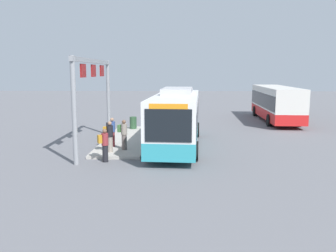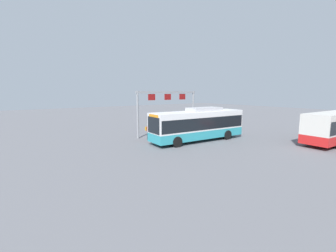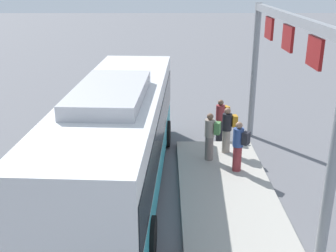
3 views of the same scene
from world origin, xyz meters
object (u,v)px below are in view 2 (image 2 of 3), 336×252
object	(u,v)px
bus_main	(198,124)
person_waiting_mid	(160,129)
person_waiting_far	(170,127)
person_boarding	(148,131)
trash_bin	(211,127)
person_waiting_near	(168,129)

from	to	relation	value
bus_main	person_waiting_mid	world-z (taller)	bus_main
person_waiting_far	bus_main	bearing A→B (deg)	48.76
bus_main	person_boarding	size ratio (longest dim) A/B	6.43
bus_main	trash_bin	distance (m)	6.47
bus_main	person_waiting_far	xyz separation A→B (m)	(0.98, -3.72, -0.76)
bus_main	person_waiting_far	size ratio (longest dim) A/B	6.43
person_waiting_near	person_waiting_far	world-z (taller)	same
person_waiting_far	person_waiting_mid	bearing A→B (deg)	-50.20
person_waiting_mid	person_waiting_near	bearing A→B (deg)	38.18
person_waiting_mid	person_waiting_far	world-z (taller)	same
bus_main	person_waiting_near	size ratio (longest dim) A/B	6.43
person_boarding	person_waiting_near	distance (m)	2.23
person_waiting_near	trash_bin	bearing A→B (deg)	112.04
person_waiting_near	trash_bin	world-z (taller)	person_waiting_near
person_waiting_mid	bus_main	bearing A→B (deg)	29.59
person_boarding	person_waiting_near	bearing A→B (deg)	47.25
person_waiting_mid	trash_bin	bearing A→B (deg)	83.30
person_waiting_near	person_waiting_mid	bearing A→B (deg)	-118.19
person_waiting_near	person_waiting_mid	world-z (taller)	same
person_waiting_far	person_boarding	bearing A→B (deg)	-52.17
trash_bin	bus_main	bearing A→B (deg)	31.58
trash_bin	person_waiting_near	bearing A→B (deg)	3.36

